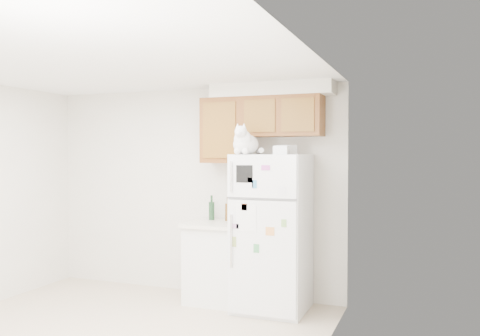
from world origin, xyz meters
The scene contains 8 objects.
room_shell centered at (0.12, 0.24, 1.67)m, with size 3.84×4.04×2.52m.
refrigerator centered at (1.14, 1.61, 0.85)m, with size 0.76×0.78×1.70m.
base_counter centered at (0.45, 1.68, 0.46)m, with size 0.64×0.64×0.92m.
cat centered at (0.92, 1.36, 1.82)m, with size 0.32×0.46×0.33m.
storage_box_back centered at (1.30, 1.62, 1.75)m, with size 0.18×0.13×0.10m, color white.
storage_box_front centered at (1.29, 1.44, 1.74)m, with size 0.15×0.11×0.09m, color white.
bottle_green centered at (0.32, 1.84, 1.07)m, with size 0.07×0.07×0.29m, color #19381E, non-canonical shape.
bottle_amber centered at (0.53, 1.83, 1.06)m, with size 0.06×0.06×0.28m, color #593814, non-canonical shape.
Camera 1 is at (2.77, -3.66, 1.71)m, focal length 38.00 mm.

